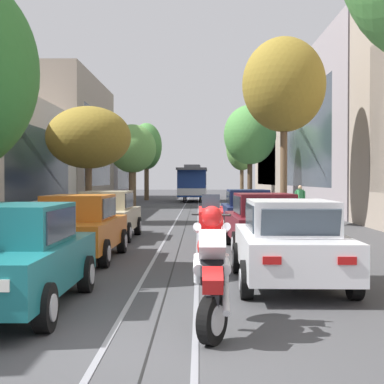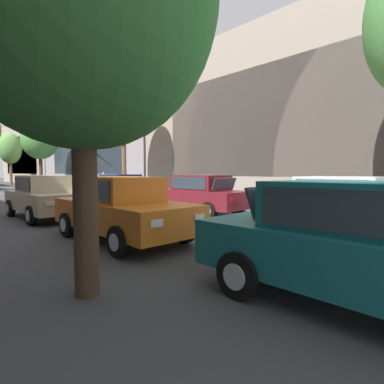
{
  "view_description": "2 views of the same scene",
  "coord_description": "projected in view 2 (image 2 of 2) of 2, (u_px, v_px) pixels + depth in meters",
  "views": [
    {
      "loc": [
        0.57,
        -6.7,
        1.95
      ],
      "look_at": [
        0.12,
        30.77,
        1.18
      ],
      "focal_mm": 54.72,
      "sensor_mm": 36.0,
      "label": 1
    },
    {
      "loc": [
        -6.35,
        1.0,
        1.7
      ],
      "look_at": [
        1.4,
        8.95,
        0.97
      ],
      "focal_mm": 28.07,
      "sensor_mm": 36.0,
      "label": 2
    }
  ],
  "objects": [
    {
      "name": "ground_plane",
      "position": [
        16.0,
        194.0,
        23.14
      ],
      "size": [
        169.0,
        169.0,
        0.0
      ],
      "primitive_type": "plane",
      "color": "#424244"
    },
    {
      "name": "trolley_track_rails",
      "position": [
        1.0,
        191.0,
        26.54
      ],
      "size": [
        1.14,
        75.6,
        0.01
      ],
      "color": "gray",
      "rests_on": "ground"
    },
    {
      "name": "building_facade_right",
      "position": [
        110.0,
        142.0,
        31.96
      ],
      "size": [
        5.32,
        67.3,
        10.21
      ],
      "color": "gray",
      "rests_on": "ground"
    },
    {
      "name": "parked_car_teal_near_left",
      "position": [
        368.0,
        245.0,
        3.68
      ],
      "size": [
        2.01,
        4.36,
        1.58
      ],
      "color": "#196B70",
      "rests_on": "ground"
    },
    {
      "name": "parked_car_orange_second_left",
      "position": [
        122.0,
        208.0,
        7.53
      ],
      "size": [
        2.05,
        4.38,
        1.58
      ],
      "color": "orange",
      "rests_on": "ground"
    },
    {
      "name": "parked_car_beige_mid_left",
      "position": [
        46.0,
        197.0,
        11.11
      ],
      "size": [
        2.05,
        4.38,
        1.58
      ],
      "color": "#C1B28E",
      "rests_on": "ground"
    },
    {
      "name": "parked_car_white_near_right",
      "position": [
        336.0,
        205.0,
        8.29
      ],
      "size": [
        2.04,
        4.38,
        1.58
      ],
      "color": "silver",
      "rests_on": "ground"
    },
    {
      "name": "parked_car_maroon_second_right",
      "position": [
        199.0,
        194.0,
        12.23
      ],
      "size": [
        2.11,
        4.41,
        1.58
      ],
      "color": "maroon",
      "rests_on": "ground"
    },
    {
      "name": "parked_car_navy_mid_right",
      "position": [
        119.0,
        188.0,
        16.79
      ],
      "size": [
        2.04,
        4.38,
        1.58
      ],
      "color": "#19234C",
      "rests_on": "ground"
    },
    {
      "name": "street_tree_kerb_right_second",
      "position": [
        123.0,
        106.0,
        19.28
      ],
      "size": [
        3.53,
        3.14,
        8.0
      ],
      "color": "brown",
      "rests_on": "ground"
    },
    {
      "name": "street_tree_kerb_right_mid",
      "position": [
        40.0,
        139.0,
        30.71
      ],
      "size": [
        3.63,
        3.7,
        7.18
      ],
      "color": "#4C3826",
      "rests_on": "ground"
    },
    {
      "name": "street_tree_kerb_right_fourth",
      "position": [
        10.0,
        149.0,
        40.65
      ],
      "size": [
        2.91,
        2.57,
        7.06
      ],
      "color": "brown",
      "rests_on": "ground"
    },
    {
      "name": "pedestrian_on_left_pavement",
      "position": [
        103.0,
        181.0,
        25.24
      ],
      "size": [
        0.55,
        0.39,
        1.67
      ],
      "color": "black",
      "rests_on": "ground"
    }
  ]
}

